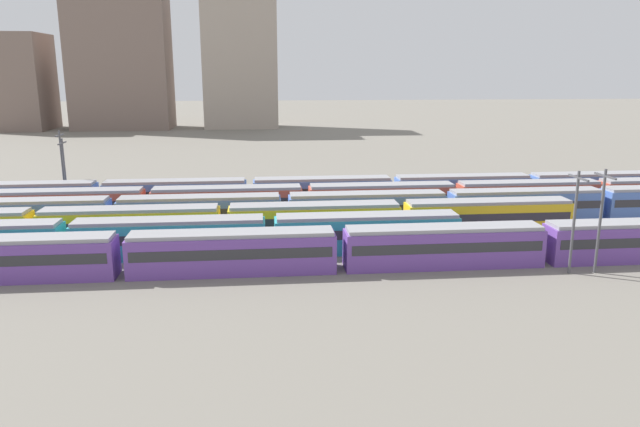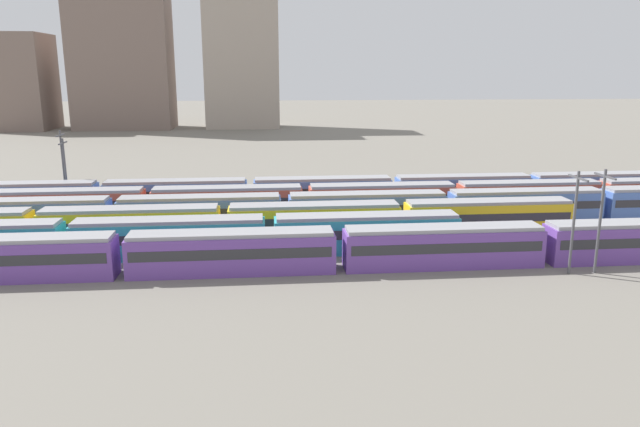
% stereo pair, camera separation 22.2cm
% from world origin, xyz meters
% --- Properties ---
extents(ground_plane, '(600.00, 600.00, 0.00)m').
position_xyz_m(ground_plane, '(0.00, 13.00, 0.00)').
color(ground_plane, slate).
extents(train_track_0, '(74.70, 3.06, 3.75)m').
position_xyz_m(train_track_0, '(27.53, 0.00, 1.90)').
color(train_track_0, '#6B429E').
rests_on(train_track_0, ground_plane).
extents(train_track_1, '(55.80, 3.06, 3.75)m').
position_xyz_m(train_track_1, '(11.98, 5.20, 1.90)').
color(train_track_1, teal).
rests_on(train_track_1, ground_plane).
extents(train_track_2, '(74.70, 3.06, 3.75)m').
position_xyz_m(train_track_2, '(16.75, 10.40, 1.90)').
color(train_track_2, yellow).
rests_on(train_track_2, ground_plane).
extents(train_track_3, '(112.50, 3.06, 3.75)m').
position_xyz_m(train_track_3, '(42.17, 15.60, 1.90)').
color(train_track_3, '#4C70BC').
rests_on(train_track_3, ground_plane).
extents(train_track_4, '(112.50, 3.06, 3.75)m').
position_xyz_m(train_track_4, '(44.92, 20.80, 1.90)').
color(train_track_4, '#BC4C38').
rests_on(train_track_4, ground_plane).
extents(train_track_5, '(112.50, 3.06, 3.75)m').
position_xyz_m(train_track_5, '(38.07, 26.00, 1.90)').
color(train_track_5, '#4C70BC').
rests_on(train_track_5, ground_plane).
extents(catenary_pole_0, '(0.24, 3.20, 9.10)m').
position_xyz_m(catenary_pole_0, '(47.46, -3.01, 5.08)').
color(catenary_pole_0, '#4C4C51').
rests_on(catenary_pole_0, ground_plane).
extents(catenary_pole_1, '(0.24, 3.20, 9.85)m').
position_xyz_m(catenary_pole_1, '(-5.01, 29.22, 5.47)').
color(catenary_pole_1, '#4C4C51').
rests_on(catenary_pole_1, ground_plane).
extents(catenary_pole_2, '(0.24, 3.20, 9.23)m').
position_xyz_m(catenary_pole_2, '(49.78, -3.10, 5.15)').
color(catenary_pole_2, '#4C4C51').
rests_on(catenary_pole_2, ground_plane).
extents(catenary_pole_3, '(0.24, 3.20, 8.87)m').
position_xyz_m(catenary_pole_3, '(-4.67, 28.90, 4.97)').
color(catenary_pole_3, '#4C4C51').
rests_on(catenary_pole_3, ground_plane).
extents(distant_building_0, '(17.79, 18.75, 28.04)m').
position_xyz_m(distant_building_0, '(-51.11, 138.67, 14.02)').
color(distant_building_0, '#7A665B').
rests_on(distant_building_0, ground_plane).
extents(distant_building_1, '(28.58, 16.76, 53.03)m').
position_xyz_m(distant_building_1, '(-20.63, 138.67, 26.51)').
color(distant_building_1, '#7A665B').
rests_on(distant_building_1, ground_plane).
extents(distant_building_2, '(22.23, 13.99, 38.73)m').
position_xyz_m(distant_building_2, '(14.96, 138.67, 19.37)').
color(distant_building_2, '#A89989').
rests_on(distant_building_2, ground_plane).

